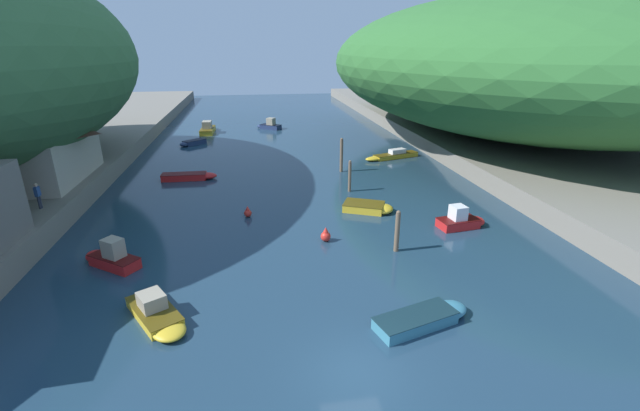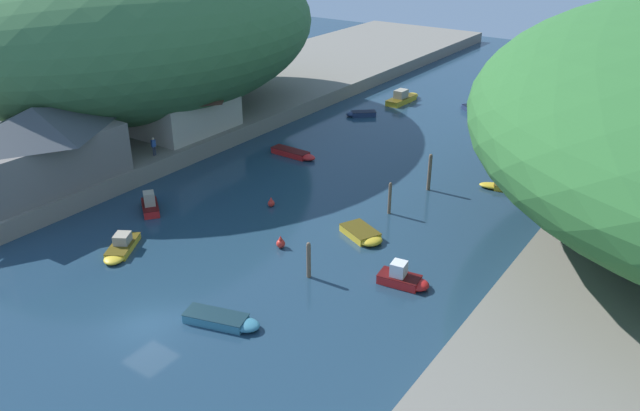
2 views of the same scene
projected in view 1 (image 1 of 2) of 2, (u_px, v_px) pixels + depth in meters
water_surface at (287, 165)px, 43.61m from camera, size 130.00×130.00×0.00m
right_bank at (528, 147)px, 47.32m from camera, size 22.00×120.00×1.59m
hillside_right at (518, 64)px, 49.87m from camera, size 41.92×58.68×15.47m
boathouse_shed at (30, 149)px, 32.39m from camera, size 7.57×10.25×4.87m
boat_yellow_tender at (208, 129)px, 59.45m from camera, size 1.87×6.07×1.63m
boat_mid_channel at (391, 156)px, 45.84m from camera, size 6.43×3.01×0.95m
boat_near_quay at (269, 126)px, 61.72m from camera, size 3.80×3.24×1.59m
boat_white_cruiser at (426, 317)px, 18.82m from camera, size 4.80×2.62×0.58m
boat_far_upstream at (370, 207)px, 31.43m from camera, size 4.02×3.13×0.58m
boat_small_dinghy at (462, 220)px, 28.66m from camera, size 3.46×1.82×1.55m
boat_red_skiff at (110, 257)px, 23.62m from camera, size 3.58×3.06×1.70m
boat_moored_right at (191, 176)px, 38.77m from camera, size 4.90×1.37×0.59m
boat_open_rowboat at (192, 143)px, 51.91m from camera, size 3.31×3.12×0.56m
boat_navy_launch at (157, 314)px, 18.93m from camera, size 3.39×4.35×1.14m
mooring_post_nearest at (397, 231)px, 25.01m from camera, size 0.29×0.29×2.58m
mooring_post_middle at (350, 176)px, 35.27m from camera, size 0.25×0.25×2.66m
mooring_post_fourth at (341, 155)px, 40.65m from camera, size 0.30×0.30×3.27m
channel_buoy_near at (326, 236)px, 26.60m from camera, size 0.63×0.63×0.95m
channel_buoy_far at (248, 213)px, 30.36m from camera, size 0.55×0.55×0.82m
person_on_quay at (38, 194)px, 27.27m from camera, size 0.25×0.40×1.69m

